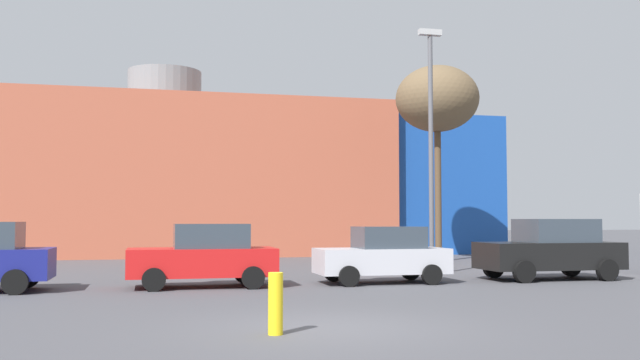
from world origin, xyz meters
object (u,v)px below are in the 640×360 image
(parked_car_3, at_px, (383,255))
(bollard_yellow_0, at_px, (276,304))
(parked_car_4, at_px, (551,249))
(bare_tree_0, at_px, (437,100))
(street_lamp, at_px, (431,135))
(parked_car_2, at_px, (204,256))

(parked_car_3, distance_m, bollard_yellow_0, 9.53)
(parked_car_4, xyz_separation_m, bare_tree_0, (0.34, 9.49, 6.27))
(bare_tree_0, height_order, bollard_yellow_0, bare_tree_0)
(parked_car_3, distance_m, street_lamp, 5.43)
(parked_car_2, bearing_deg, parked_car_3, -180.00)
(parked_car_2, xyz_separation_m, bollard_yellow_0, (0.52, -8.31, -0.36))
(parked_car_2, xyz_separation_m, bare_tree_0, (10.96, 9.49, 6.33))
(parked_car_3, relative_size, parked_car_4, 0.88)
(bare_tree_0, height_order, street_lamp, bare_tree_0)
(parked_car_2, xyz_separation_m, parked_car_4, (10.62, 0.00, 0.07))
(parked_car_3, distance_m, bare_tree_0, 12.82)
(parked_car_4, height_order, bollard_yellow_0, parked_car_4)
(parked_car_2, relative_size, parked_car_3, 1.05)
(parked_car_4, relative_size, bollard_yellow_0, 4.34)
(parked_car_3, height_order, bollard_yellow_0, parked_car_3)
(parked_car_4, distance_m, street_lamp, 5.43)
(parked_car_3, relative_size, bare_tree_0, 0.43)
(parked_car_3, height_order, bare_tree_0, bare_tree_0)
(parked_car_2, distance_m, bare_tree_0, 15.82)
(parked_car_2, relative_size, parked_car_4, 0.93)
(bollard_yellow_0, height_order, street_lamp, street_lamp)
(parked_car_3, xyz_separation_m, bare_tree_0, (5.80, 9.49, 6.38))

